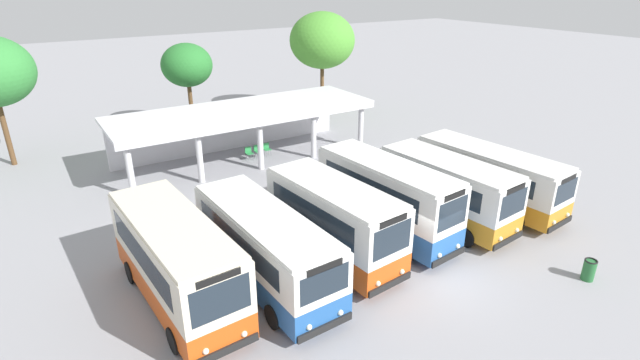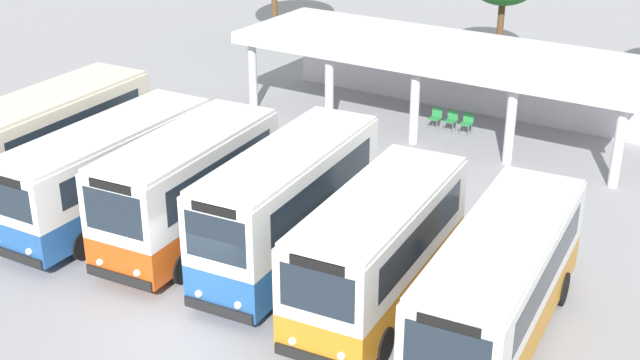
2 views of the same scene
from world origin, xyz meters
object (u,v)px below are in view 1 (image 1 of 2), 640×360
at_px(waiting_chair_end_by_column, 249,152).
at_px(city_bus_fifth_blue, 447,188).
at_px(city_bus_nearest_orange, 176,259).
at_px(city_bus_far_end_green, 489,175).
at_px(city_bus_fourth_amber, 386,196).
at_px(city_bus_middle_cream, 334,219).
at_px(city_bus_second_in_row, 265,245).
at_px(litter_bin_apron, 589,270).
at_px(waiting_chair_middle_seat, 267,148).
at_px(waiting_chair_second_from_end, 258,150).

bearing_deg(waiting_chair_end_by_column, city_bus_fifth_blue, -71.13).
height_order(city_bus_nearest_orange, waiting_chair_end_by_column, city_bus_nearest_orange).
height_order(city_bus_fifth_blue, city_bus_far_end_green, city_bus_fifth_blue).
bearing_deg(city_bus_fifth_blue, city_bus_nearest_orange, 176.99).
bearing_deg(city_bus_fourth_amber, city_bus_middle_cream, -170.91).
distance_m(city_bus_second_in_row, litter_bin_apron, 12.85).
distance_m(city_bus_fifth_blue, waiting_chair_end_by_column, 13.82).
height_order(city_bus_nearest_orange, city_bus_second_in_row, city_bus_nearest_orange).
bearing_deg(city_bus_fourth_amber, waiting_chair_end_by_column, 95.67).
bearing_deg(waiting_chair_middle_seat, city_bus_fifth_blue, -76.60).
height_order(city_bus_second_in_row, city_bus_fourth_amber, city_bus_fourth_amber).
relative_size(city_bus_middle_cream, city_bus_fifth_blue, 0.96).
bearing_deg(waiting_chair_end_by_column, city_bus_middle_cream, -98.80).
distance_m(city_bus_fourth_amber, waiting_chair_second_from_end, 12.52).
bearing_deg(city_bus_fourth_amber, city_bus_nearest_orange, 179.86).
height_order(city_bus_nearest_orange, city_bus_fifth_blue, city_bus_nearest_orange).
distance_m(city_bus_middle_cream, city_bus_fifth_blue, 6.45).
bearing_deg(city_bus_far_end_green, waiting_chair_second_from_end, 118.47).
xyz_separation_m(city_bus_second_in_row, city_bus_far_end_green, (12.89, 0.09, -0.01)).
bearing_deg(city_bus_nearest_orange, waiting_chair_end_by_column, 55.64).
distance_m(city_bus_fifth_blue, waiting_chair_middle_seat, 13.52).
relative_size(city_bus_middle_cream, waiting_chair_second_from_end, 8.06).
distance_m(city_bus_second_in_row, city_bus_far_end_green, 12.89).
xyz_separation_m(city_bus_middle_cream, city_bus_fifth_blue, (6.44, -0.14, -0.10)).
xyz_separation_m(city_bus_second_in_row, city_bus_fifth_blue, (9.67, -0.07, 0.08)).
height_order(city_bus_far_end_green, waiting_chair_middle_seat, city_bus_far_end_green).
bearing_deg(city_bus_far_end_green, city_bus_second_in_row, -179.62).
bearing_deg(waiting_chair_end_by_column, waiting_chair_middle_seat, 3.30).
height_order(city_bus_middle_cream, litter_bin_apron, city_bus_middle_cream).
distance_m(city_bus_fourth_amber, litter_bin_apron, 8.65).
xyz_separation_m(city_bus_fifth_blue, waiting_chair_end_by_column, (-4.45, 13.02, -1.26)).
distance_m(city_bus_fourth_amber, city_bus_fifth_blue, 3.29).
bearing_deg(litter_bin_apron, city_bus_nearest_orange, 152.67).
height_order(city_bus_second_in_row, city_bus_far_end_green, city_bus_second_in_row).
bearing_deg(city_bus_nearest_orange, city_bus_fourth_amber, -0.14).
bearing_deg(litter_bin_apron, city_bus_fifth_blue, 100.51).
relative_size(city_bus_middle_cream, waiting_chair_end_by_column, 8.06).
distance_m(city_bus_far_end_green, waiting_chair_end_by_column, 15.02).
distance_m(city_bus_fourth_amber, waiting_chair_end_by_column, 12.51).
relative_size(city_bus_second_in_row, city_bus_far_end_green, 0.99).
bearing_deg(city_bus_far_end_green, city_bus_fourth_amber, 175.63).
bearing_deg(waiting_chair_second_from_end, waiting_chair_end_by_column, -174.80).
xyz_separation_m(city_bus_fifth_blue, waiting_chair_middle_seat, (-3.12, 13.10, -1.26)).
relative_size(city_bus_fifth_blue, waiting_chair_end_by_column, 8.37).
height_order(city_bus_second_in_row, waiting_chair_second_from_end, city_bus_second_in_row).
distance_m(waiting_chair_second_from_end, waiting_chair_middle_seat, 0.67).
relative_size(city_bus_nearest_orange, city_bus_fourth_amber, 1.03).
height_order(city_bus_fourth_amber, waiting_chair_middle_seat, city_bus_fourth_amber).
bearing_deg(litter_bin_apron, city_bus_fourth_amber, 121.47).
relative_size(waiting_chair_end_by_column, litter_bin_apron, 0.96).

